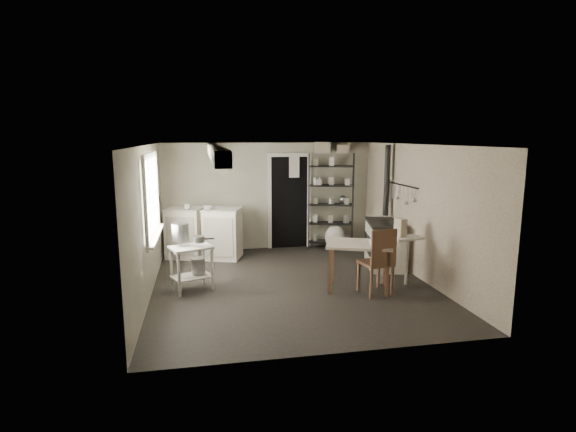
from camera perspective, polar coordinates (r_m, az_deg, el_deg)
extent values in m
plane|color=black|center=(7.60, 0.43, -8.59)|extent=(5.00, 5.00, 0.00)
plane|color=white|center=(7.20, 0.46, 9.03)|extent=(5.00, 5.00, 0.00)
cube|color=#A09C88|center=(9.75, -2.46, 2.52)|extent=(4.50, 0.02, 2.30)
cube|color=#A09C88|center=(4.94, 6.20, -5.02)|extent=(4.50, 0.02, 2.30)
cube|color=#A09C88|center=(7.22, -17.34, -0.61)|extent=(0.02, 5.00, 2.30)
cube|color=#A09C88|center=(8.06, 16.33, 0.52)|extent=(0.02, 5.00, 2.30)
cylinder|color=#A8A8AA|center=(7.30, -13.51, -2.00)|extent=(0.33, 0.33, 0.28)
cylinder|color=#A8A8AA|center=(7.16, -11.27, -2.90)|extent=(0.24, 0.24, 0.10)
cylinder|color=#A8A8AA|center=(7.40, -11.34, -6.19)|extent=(0.28, 0.28, 0.24)
imported|color=silver|center=(9.07, -10.20, 0.54)|extent=(0.34, 0.34, 0.07)
imported|color=silver|center=(9.05, -12.66, 0.55)|extent=(0.17, 0.17, 0.11)
imported|color=silver|center=(9.78, 3.98, 3.78)|extent=(0.09, 0.09, 0.18)
cube|color=#BDAD98|center=(9.67, 4.34, 7.55)|extent=(0.40, 0.36, 0.23)
cube|color=#BDAD98|center=(9.80, 6.95, 7.43)|extent=(0.32, 0.31, 0.17)
cube|color=#BDAD98|center=(7.56, 14.09, -1.07)|extent=(0.15, 0.22, 0.30)
imported|color=silver|center=(7.11, 10.57, -3.33)|extent=(0.12, 0.12, 0.09)
ellipsoid|color=beige|center=(9.85, 5.98, -2.83)|extent=(0.46, 0.40, 0.52)
cylinder|color=silver|center=(7.78, 11.62, -7.78)|extent=(0.13, 0.13, 0.15)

